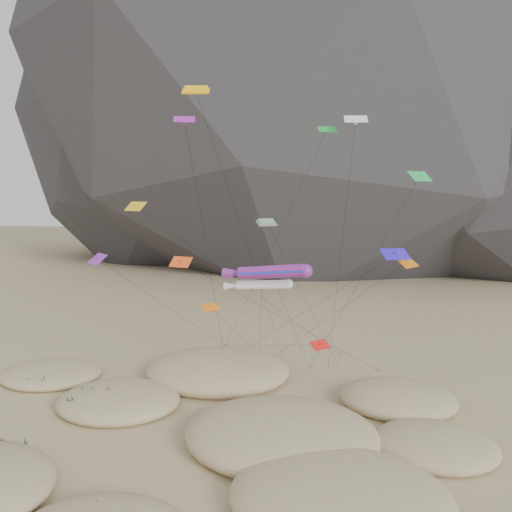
{
  "coord_description": "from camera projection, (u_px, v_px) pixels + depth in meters",
  "views": [
    {
      "loc": [
        8.3,
        -34.56,
        19.88
      ],
      "look_at": [
        1.17,
        12.0,
        14.02
      ],
      "focal_mm": 35.0,
      "sensor_mm": 36.0,
      "label": 1
    }
  ],
  "objects": [
    {
      "name": "multi_parafoil",
      "position": [
        268.0,
        225.0,
        50.6
      ],
      "size": [
        8.8,
        7.72,
        17.42
      ],
      "color": "orange",
      "rests_on": "ground"
    },
    {
      "name": "white_tube_kite",
      "position": [
        259.0,
        285.0,
        48.22
      ],
      "size": [
        6.92,
        10.39,
        11.84
      ],
      "color": "white",
      "rests_on": "ground"
    },
    {
      "name": "rock_headland",
      "position": [
        330.0,
        10.0,
        144.11
      ],
      "size": [
        226.37,
        148.64,
        177.5
      ],
      "color": "black",
      "rests_on": "ground"
    },
    {
      "name": "rainbow_tube_kite",
      "position": [
        269.0,
        272.0,
        46.33
      ],
      "size": [
        8.77,
        15.11,
        13.67
      ],
      "color": "#FF1A45",
      "rests_on": "ground"
    },
    {
      "name": "ground",
      "position": [
        217.0,
        459.0,
        37.6
      ],
      "size": [
        500.0,
        500.0,
        0.0
      ],
      "primitive_type": "plane",
      "color": "#CCB789",
      "rests_on": "ground"
    },
    {
      "name": "dunes",
      "position": [
        216.0,
        425.0,
        41.66
      ],
      "size": [
        48.39,
        38.61,
        3.62
      ],
      "color": "#CCB789",
      "rests_on": "ground"
    },
    {
      "name": "delta_kites",
      "position": [
        278.0,
        225.0,
        46.63
      ],
      "size": [
        31.81,
        21.12,
        27.37
      ],
      "color": "#2D19D4",
      "rests_on": "ground"
    },
    {
      "name": "orange_parafoil",
      "position": [
        198.0,
        95.0,
        45.81
      ],
      "size": [
        8.36,
        13.3,
        29.82
      ],
      "color": "#FDB30D",
      "rests_on": "ground"
    },
    {
      "name": "dune_grass",
      "position": [
        216.0,
        424.0,
        41.56
      ],
      "size": [
        40.86,
        26.58,
        1.43
      ],
      "color": "black",
      "rests_on": "ground"
    },
    {
      "name": "kite_stakes",
      "position": [
        282.0,
        360.0,
        59.59
      ],
      "size": [
        21.96,
        6.86,
        0.3
      ],
      "color": "#3F2D1E",
      "rests_on": "ground"
    }
  ]
}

